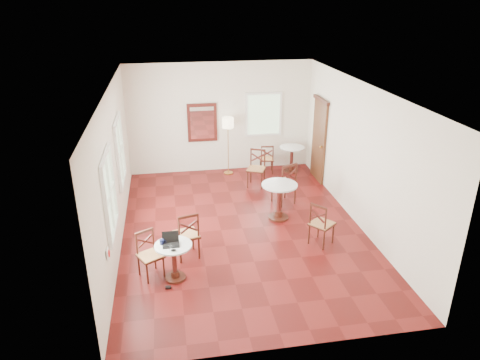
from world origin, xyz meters
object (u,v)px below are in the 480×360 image
Objects in this scene: cafe_table_mid at (279,197)px; chair_near_b at (150,255)px; floor_lamp at (228,127)px; navy_mug at (162,242)px; mouse at (173,250)px; chair_back_b at (256,168)px; chair_mid_a at (285,183)px; chair_back_a at (267,159)px; water_glass at (171,248)px; power_adapter at (168,287)px; cafe_table_near at (174,258)px; chair_near_a at (187,235)px; cafe_table_back at (292,156)px; chair_mid_b at (321,224)px; laptop at (171,241)px.

cafe_table_mid is 3.27m from chair_near_b.
navy_mug is (-1.82, -4.66, -0.62)m from floor_lamp.
mouse is at bearing -108.41° from floor_lamp.
floor_lamp reaches higher than chair_back_b.
chair_mid_a is (3.09, 2.46, 0.09)m from chair_near_b.
chair_back_a reaches higher than mouse.
cafe_table_mid is at bearing 38.96° from mouse.
water_glass is at bearing -139.05° from cafe_table_mid.
chair_near_b is 5.40m from chair_back_a.
cafe_table_mid is at bearing -75.71° from floor_lamp.
chair_back_a is 5.63m from power_adapter.
cafe_table_near is 0.71× the size of chair_back_b.
navy_mug is at bearing 120.88° from water_glass.
chair_back_a is at bearing -135.92° from chair_near_a.
cafe_table_back is 1.98m from floor_lamp.
cafe_table_back is 0.80× the size of chair_mid_b.
power_adapter is (-0.13, -0.28, -0.40)m from cafe_table_near.
cafe_table_mid is 2.85× the size of laptop.
chair_mid_b is 0.94× the size of chair_back_b.
chair_near_b is 7.56× the size of navy_mug.
chair_near_a is at bearing 64.07° from laptop.
chair_mid_a is at bearing -31.98° from chair_mid_b.
power_adapter is at bearing -133.66° from water_glass.
laptop is (-2.27, -3.73, 0.25)m from chair_back_b.
water_glass is at bearing 68.09° from chair_back_a.
chair_near_b is 0.66m from power_adapter.
laptop is (-0.04, 0.03, 0.31)m from cafe_table_near.
chair_mid_a is (0.32, 0.73, 0.01)m from cafe_table_mid.
chair_mid_a reaches higher than cafe_table_near.
floor_lamp is (2.05, 4.55, 0.93)m from chair_near_b.
laptop is 3.18× the size of mouse.
chair_mid_a is 1.96m from chair_mid_b.
chair_near_a is (-2.09, -1.23, -0.03)m from cafe_table_mid.
cafe_table_near is 0.72m from chair_near_a.
cafe_table_mid reaches higher than cafe_table_back.
water_glass is at bearing 67.82° from chair_mid_b.
chair_mid_a is at bearing 10.11° from chair_near_b.
chair_mid_a is 1.14× the size of chair_mid_b.
chair_mid_b is (0.23, -1.94, -0.06)m from chair_mid_a.
cafe_table_near is 0.51m from power_adapter.
chair_near_a is 4.36m from floor_lamp.
cafe_table_near is 0.66× the size of chair_mid_a.
chair_mid_a is at bearing 45.99° from power_adapter.
chair_back_b reaches higher than chair_back_a.
laptop is 0.24m from mouse.
chair_back_b is at bearing -57.95° from floor_lamp.
power_adapter is at bearing -107.79° from laptop.
cafe_table_near is 6.85× the size of water_glass.
water_glass is at bearing 24.20° from chair_mid_a.
mouse is (-2.35, -2.09, 0.19)m from cafe_table_mid.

